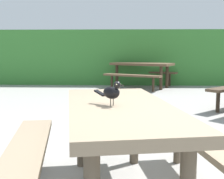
{
  "coord_description": "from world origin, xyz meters",
  "views": [
    {
      "loc": [
        -0.31,
        -2.15,
        1.16
      ],
      "look_at": [
        -0.4,
        0.22,
        0.84
      ],
      "focal_mm": 49.08,
      "sensor_mm": 36.0,
      "label": 1
    }
  ],
  "objects": [
    {
      "name": "hedge_wall",
      "position": [
        0.0,
        8.39,
        0.88
      ],
      "size": [
        28.0,
        1.7,
        1.76
      ],
      "primitive_type": "cube",
      "color": "#387A33",
      "rests_on": "ground"
    },
    {
      "name": "picnic_table_foreground",
      "position": [
        -0.34,
        0.12,
        0.56
      ],
      "size": [
        1.96,
        1.98,
        0.74
      ],
      "color": "#84725B",
      "rests_on": "ground"
    },
    {
      "name": "bird_grackle",
      "position": [
        -0.39,
        0.06,
        0.84
      ],
      "size": [
        0.23,
        0.21,
        0.18
      ],
      "color": "black",
      "rests_on": "picnic_table_foreground"
    },
    {
      "name": "picnic_table_mid_left",
      "position": [
        0.23,
        7.03,
        0.56
      ],
      "size": [
        2.28,
        2.27,
        0.74
      ],
      "color": "brown",
      "rests_on": "ground"
    }
  ]
}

